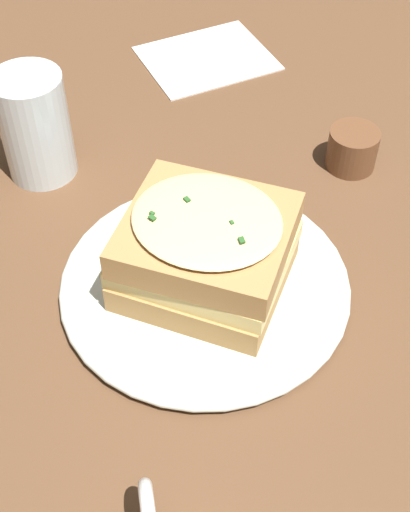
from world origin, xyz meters
TOP-DOWN VIEW (x-y plane):
  - ground_plane at (0.00, 0.00)m, footprint 2.40×2.40m
  - dinner_plate at (-0.01, -0.03)m, footprint 0.24×0.24m
  - sandwich at (-0.01, -0.03)m, footprint 0.17×0.16m
  - water_glass at (0.14, -0.20)m, footprint 0.07×0.07m
  - napkin at (-0.05, -0.38)m, footprint 0.17×0.16m
  - condiment_pot at (-0.17, -0.17)m, footprint 0.05×0.05m

SIDE VIEW (x-z plane):
  - ground_plane at x=0.00m, z-range 0.00..0.00m
  - napkin at x=-0.05m, z-range 0.00..0.00m
  - dinner_plate at x=-0.01m, z-range 0.00..0.01m
  - condiment_pot at x=-0.17m, z-range 0.00..0.04m
  - sandwich at x=-0.01m, z-range 0.01..0.09m
  - water_glass at x=0.14m, z-range 0.00..0.11m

